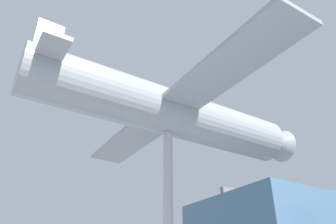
{
  "coord_description": "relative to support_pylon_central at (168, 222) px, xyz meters",
  "views": [
    {
      "loc": [
        11.53,
        -7.1,
        1.5
      ],
      "look_at": [
        0.0,
        0.0,
        8.85
      ],
      "focal_mm": 35.0,
      "sensor_mm": 36.0,
      "label": 1
    }
  ],
  "objects": [
    {
      "name": "support_pylon_central",
      "position": [
        0.0,
        0.0,
        0.0
      ],
      "size": [
        0.41,
        0.41,
        7.75
      ],
      "color": "#B7B7BC",
      "rests_on": "ground_plane"
    },
    {
      "name": "suspended_airplane",
      "position": [
        -0.0,
        0.33,
        4.98
      ],
      "size": [
        15.09,
        14.93,
        3.7
      ],
      "rotation": [
        0.0,
        0.0,
        0.01
      ],
      "color": "#93999E",
      "rests_on": "support_pylon_central"
    }
  ]
}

